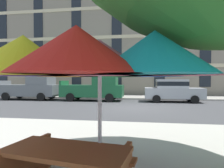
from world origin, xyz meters
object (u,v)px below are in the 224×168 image
object	(u,v)px
pickup_gray	(32,88)
pickup_green	(95,88)
picnic_table	(66,168)
patio_umbrella	(100,60)
sedan_silver	(173,90)
street_tree_left	(34,66)

from	to	relation	value
pickup_gray	pickup_green	world-z (taller)	same
pickup_green	picnic_table	distance (m)	13.33
pickup_green	patio_umbrella	xyz separation A→B (m)	(3.10, -12.70, 1.04)
pickup_gray	patio_umbrella	xyz separation A→B (m)	(8.74, -12.70, 1.04)
sedan_silver	picnic_table	distance (m)	13.52
patio_umbrella	pickup_green	bearing A→B (deg)	103.70
pickup_gray	pickup_green	size ratio (longest dim) A/B	1.00
pickup_gray	pickup_green	distance (m)	5.65
sedan_silver	patio_umbrella	size ratio (longest dim) A/B	1.25
pickup_green	sedan_silver	world-z (taller)	pickup_green
pickup_green	patio_umbrella	world-z (taller)	patio_umbrella
pickup_gray	pickup_green	xyz separation A→B (m)	(5.65, 0.00, 0.00)
street_tree_left	picnic_table	world-z (taller)	street_tree_left
patio_umbrella	sedan_silver	bearing A→B (deg)	76.21
sedan_silver	street_tree_left	size ratio (longest dim) A/B	0.98
pickup_gray	sedan_silver	size ratio (longest dim) A/B	1.16
pickup_gray	street_tree_left	bearing A→B (deg)	116.67
pickup_gray	patio_umbrella	distance (m)	15.45
patio_umbrella	picnic_table	bearing A→B (deg)	-140.84
sedan_silver	picnic_table	size ratio (longest dim) A/B	2.18
pickup_gray	patio_umbrella	bearing A→B (deg)	-55.45
pickup_green	sedan_silver	bearing A→B (deg)	-0.00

